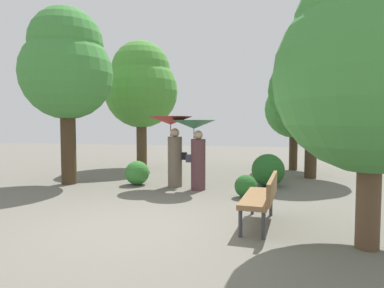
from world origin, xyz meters
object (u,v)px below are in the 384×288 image
at_px(tree_far_back, 373,61).
at_px(tree_mid_left, 67,65).
at_px(person_left, 172,137).
at_px(park_bench, 263,195).
at_px(person_right, 196,141).
at_px(tree_mid_right, 294,104).
at_px(tree_near_right, 312,83).
at_px(tree_near_left, 141,85).

bearing_deg(tree_far_back, tree_mid_left, 153.80).
bearing_deg(tree_mid_left, person_left, 5.86).
relative_size(person_left, tree_mid_left, 0.39).
bearing_deg(park_bench, person_right, -142.59).
relative_size(tree_mid_left, tree_mid_right, 1.34).
relative_size(person_left, tree_near_right, 0.42).
bearing_deg(tree_near_left, tree_mid_left, -100.90).
bearing_deg(tree_mid_right, tree_near_left, -172.14).
xyz_separation_m(person_left, person_right, (0.70, -0.28, -0.08)).
relative_size(park_bench, tree_mid_left, 0.31).
xyz_separation_m(person_left, tree_mid_left, (-2.96, -0.30, 1.97)).
xyz_separation_m(person_left, tree_near_left, (-2.25, 3.36, 1.82)).
bearing_deg(person_right, tree_near_right, -53.50).
distance_m(tree_mid_left, tree_mid_right, 7.77).
bearing_deg(tree_near_right, tree_near_left, 170.52).
distance_m(park_bench, tree_mid_left, 6.66).
relative_size(person_left, tree_mid_right, 0.52).
height_order(tree_near_right, tree_far_back, tree_near_right).
xyz_separation_m(park_bench, tree_near_left, (-4.71, 6.33, 2.65)).
height_order(person_right, tree_far_back, tree_far_back).
relative_size(person_right, tree_mid_right, 0.49).
height_order(tree_mid_left, tree_far_back, tree_mid_left).
distance_m(person_right, tree_far_back, 4.80).
relative_size(tree_near_right, tree_mid_right, 1.23).
bearing_deg(tree_far_back, person_right, 133.14).
height_order(tree_mid_left, tree_mid_right, tree_mid_left).
height_order(tree_near_right, tree_mid_right, tree_near_right).
distance_m(tree_mid_right, tree_far_back, 7.81).
height_order(person_right, tree_near_right, tree_near_right).
height_order(person_left, tree_mid_left, tree_mid_left).
xyz_separation_m(person_right, tree_near_right, (3.07, 2.63, 1.68)).
bearing_deg(park_bench, tree_far_back, 68.46).
height_order(park_bench, tree_mid_left, tree_mid_left).
height_order(person_left, person_right, person_left).
bearing_deg(person_left, tree_near_right, -62.17).
height_order(person_left, tree_near_left, tree_near_left).
xyz_separation_m(person_left, tree_far_back, (3.87, -3.66, 1.17)).
distance_m(person_left, person_right, 0.76).
height_order(person_right, park_bench, person_right).
height_order(person_right, tree_near_left, tree_near_left).
relative_size(person_left, tree_near_left, 0.39).
height_order(tree_mid_right, tree_far_back, tree_far_back).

